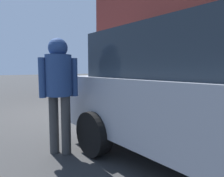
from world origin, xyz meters
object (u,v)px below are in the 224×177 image
at_px(second_bicycle_by_cafe, 51,89).
at_px(sandwich_board_sign, 108,87).
at_px(pedestrian_walking, 59,82).
at_px(parked_bicycle, 76,93).
at_px(touring_motorcycle, 101,91).

bearing_deg(second_bicycle_by_cafe, sandwich_board_sign, 27.01).
xyz_separation_m(pedestrian_walking, sandwich_board_sign, (-3.34, 3.82, -0.53)).
relative_size(parked_bicycle, sandwich_board_sign, 1.94).
bearing_deg(touring_motorcycle, parked_bicycle, 175.59).
bearing_deg(second_bicycle_by_cafe, touring_motorcycle, -2.13).
height_order(touring_motorcycle, sandwich_board_sign, touring_motorcycle).
xyz_separation_m(sandwich_board_sign, second_bicycle_by_cafe, (-2.51, -1.28, -0.18)).
relative_size(sandwich_board_sign, second_bicycle_by_cafe, 0.53).
bearing_deg(sandwich_board_sign, touring_motorcycle, -46.62).
bearing_deg(sandwich_board_sign, second_bicycle_by_cafe, -152.99).
xyz_separation_m(touring_motorcycle, sandwich_board_sign, (-1.34, 1.42, -0.05)).
bearing_deg(parked_bicycle, sandwich_board_sign, 77.01).
bearing_deg(parked_bicycle, second_bicycle_by_cafe, 179.57).
bearing_deg(pedestrian_walking, parked_bicycle, 145.25).
bearing_deg(sandwich_board_sign, parked_bicycle, -102.99).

